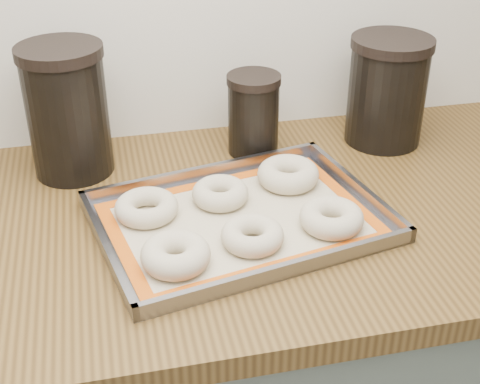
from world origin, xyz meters
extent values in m
cube|color=brown|center=(0.00, 1.68, 0.88)|extent=(3.06, 0.68, 0.04)
cube|color=gray|center=(-0.11, 1.63, 0.90)|extent=(0.52, 0.41, 0.00)
cube|color=gray|center=(-0.14, 1.79, 0.91)|extent=(0.45, 0.10, 0.02)
cube|color=gray|center=(-0.08, 1.48, 0.91)|extent=(0.45, 0.10, 0.02)
cube|color=gray|center=(-0.33, 1.59, 0.91)|extent=(0.08, 0.33, 0.02)
cube|color=gray|center=(0.11, 1.68, 0.91)|extent=(0.08, 0.33, 0.02)
cube|color=#C6B793|center=(-0.11, 1.63, 0.90)|extent=(0.47, 0.37, 0.00)
cube|color=#CD530D|center=(-0.14, 1.76, 0.91)|extent=(0.42, 0.10, 0.00)
cube|color=#CD530D|center=(-0.09, 1.50, 0.91)|extent=(0.42, 0.10, 0.00)
cube|color=#CD530D|center=(-0.31, 1.59, 0.91)|extent=(0.07, 0.25, 0.00)
cube|color=#CD530D|center=(0.08, 1.67, 0.91)|extent=(0.07, 0.25, 0.00)
torus|color=beige|center=(-0.23, 1.54, 0.92)|extent=(0.13, 0.13, 0.04)
torus|color=beige|center=(-0.11, 1.56, 0.92)|extent=(0.13, 0.13, 0.03)
torus|color=beige|center=(0.03, 1.58, 0.92)|extent=(0.13, 0.13, 0.04)
torus|color=beige|center=(-0.26, 1.68, 0.92)|extent=(0.11, 0.11, 0.03)
torus|color=beige|center=(-0.13, 1.70, 0.92)|extent=(0.11, 0.11, 0.03)
torus|color=beige|center=(0.00, 1.73, 0.92)|extent=(0.13, 0.13, 0.04)
cylinder|color=black|center=(-0.38, 1.88, 1.01)|extent=(0.14, 0.14, 0.22)
cylinder|color=black|center=(-0.38, 1.88, 1.13)|extent=(0.15, 0.15, 0.02)
cylinder|color=black|center=(-0.03, 1.88, 0.97)|extent=(0.10, 0.10, 0.14)
cylinder|color=black|center=(-0.03, 1.88, 1.05)|extent=(0.10, 0.10, 0.02)
cylinder|color=black|center=(0.24, 1.87, 1.00)|extent=(0.15, 0.15, 0.19)
cylinder|color=black|center=(0.24, 1.87, 1.10)|extent=(0.16, 0.16, 0.02)
camera|label=1|loc=(-0.31, 0.74, 1.51)|focal=50.00mm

